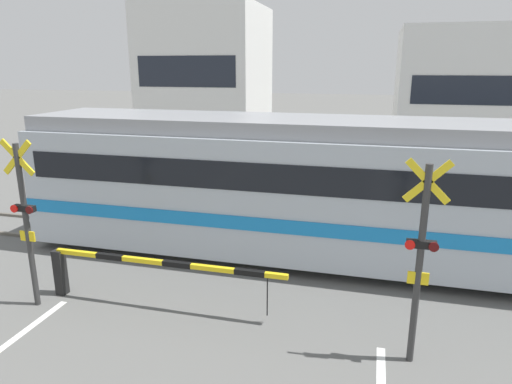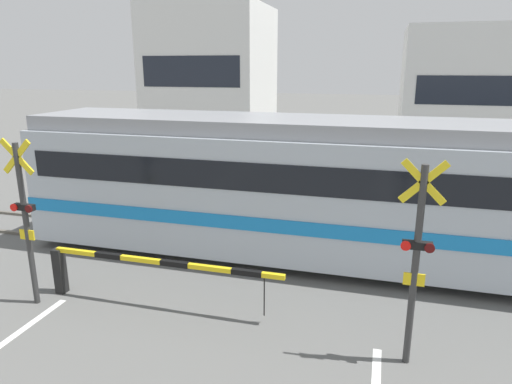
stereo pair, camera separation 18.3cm
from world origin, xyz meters
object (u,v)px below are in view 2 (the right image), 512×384
at_px(commuter_train, 422,193).
at_px(crossing_barrier_far, 343,194).
at_px(crossing_signal_right, 416,256).
at_px(crossing_signal_left, 25,216).
at_px(crossing_barrier_near, 122,266).
at_px(pedestrian, 328,171).

height_order(commuter_train, crossing_barrier_far, commuter_train).
distance_m(crossing_barrier_far, crossing_signal_right, 7.35).
height_order(crossing_signal_left, crossing_signal_right, same).
height_order(crossing_barrier_near, pedestrian, pedestrian).
xyz_separation_m(crossing_barrier_near, crossing_signal_right, (5.46, -0.52, 1.07)).
xyz_separation_m(commuter_train, pedestrian, (-2.79, 5.59, -0.89)).
relative_size(commuter_train, pedestrian, 11.54).
bearing_deg(commuter_train, crossing_signal_right, -95.00).
relative_size(commuter_train, crossing_signal_right, 5.74).
xyz_separation_m(crossing_barrier_near, crossing_barrier_far, (3.76, 6.56, 0.00)).
relative_size(commuter_train, crossing_barrier_near, 3.91).
distance_m(crossing_barrier_far, crossing_signal_left, 9.00).
bearing_deg(crossing_signal_left, crossing_barrier_far, 52.35).
xyz_separation_m(crossing_barrier_far, crossing_signal_right, (1.69, -7.07, 1.07)).
height_order(crossing_barrier_far, pedestrian, pedestrian).
xyz_separation_m(commuter_train, crossing_barrier_far, (-2.03, 3.25, -1.07)).
distance_m(crossing_barrier_near, crossing_signal_right, 5.58).
height_order(crossing_barrier_far, crossing_signal_left, crossing_signal_left).
distance_m(commuter_train, crossing_barrier_near, 6.75).
bearing_deg(crossing_barrier_far, crossing_signal_right, -76.55).
bearing_deg(crossing_barrier_near, crossing_signal_left, -163.03).
bearing_deg(commuter_train, crossing_signal_left, -152.96).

